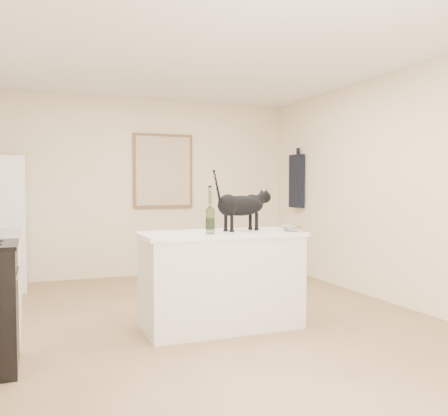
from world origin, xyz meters
TOP-DOWN VIEW (x-y plane):
  - floor at (0.00, 0.00)m, footprint 5.50×5.50m
  - ceiling at (0.00, 0.00)m, footprint 5.50×5.50m
  - wall_back at (0.00, 2.75)m, footprint 4.50×0.00m
  - wall_front at (0.00, -2.75)m, footprint 4.50×0.00m
  - wall_right at (2.25, 0.00)m, footprint 0.00×5.50m
  - island_base at (0.10, -0.20)m, footprint 1.44×0.67m
  - island_top at (0.10, -0.20)m, footprint 1.50×0.70m
  - artwork_frame at (0.30, 2.72)m, footprint 0.90×0.03m
  - artwork_canvas at (0.30, 2.70)m, footprint 0.82×0.00m
  - hanging_garment at (2.19, 2.05)m, footprint 0.08×0.34m
  - black_cat at (0.31, -0.17)m, footprint 0.64×0.35m
  - wine_bottle at (-0.06, -0.34)m, footprint 0.09×0.09m
  - glass_bowl at (0.73, -0.39)m, footprint 0.28×0.28m
  - fridge_paper at (-1.60, 2.35)m, footprint 0.02×0.14m

SIDE VIEW (x-z plane):
  - floor at x=0.00m, z-range 0.00..0.00m
  - island_base at x=0.10m, z-range 0.00..0.86m
  - island_top at x=0.10m, z-range 0.86..0.90m
  - glass_bowl at x=0.73m, z-range 0.90..0.95m
  - wine_bottle at x=-0.06m, z-range 0.90..1.28m
  - black_cat at x=0.31m, z-range 0.90..1.33m
  - fridge_paper at x=-1.60m, z-range 1.07..1.25m
  - wall_back at x=0.00m, z-range -0.95..3.55m
  - wall_front at x=0.00m, z-range -0.95..3.55m
  - wall_right at x=2.25m, z-range -1.45..4.05m
  - hanging_garment at x=2.19m, z-range 1.00..1.80m
  - artwork_frame at x=0.30m, z-range 1.00..2.10m
  - artwork_canvas at x=0.30m, z-range 1.04..2.06m
  - ceiling at x=0.00m, z-range 2.60..2.60m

